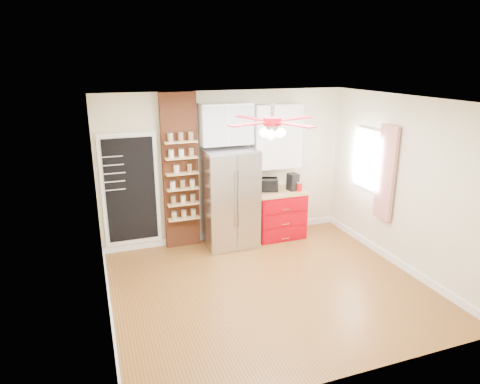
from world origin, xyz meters
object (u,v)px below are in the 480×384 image
object	(u,v)px
fridge	(230,198)
pantry_jar_oats	(176,169)
coffee_maker	(293,182)
canister_left	(299,187)
toaster_oven	(266,185)
ceiling_fan	(272,122)
red_cabinet	(279,214)

from	to	relation	value
fridge	pantry_jar_oats	size ratio (longest dim) A/B	13.14
coffee_maker	canister_left	bearing A→B (deg)	-55.11
toaster_oven	coffee_maker	distance (m)	0.49
toaster_oven	ceiling_fan	bearing A→B (deg)	-93.28
red_cabinet	ceiling_fan	distance (m)	2.75
coffee_maker	pantry_jar_oats	xyz separation A→B (m)	(-2.11, 0.17, 0.38)
ceiling_fan	fridge	bearing A→B (deg)	91.76
canister_left	pantry_jar_oats	xyz separation A→B (m)	(-2.20, 0.25, 0.46)
red_cabinet	toaster_oven	bearing A→B (deg)	159.22
canister_left	coffee_maker	bearing A→B (deg)	137.08
fridge	pantry_jar_oats	xyz separation A→B (m)	(-0.89, 0.16, 0.56)
fridge	canister_left	distance (m)	1.32
ceiling_fan	toaster_oven	size ratio (longest dim) A/B	3.44
red_cabinet	pantry_jar_oats	size ratio (longest dim) A/B	7.06
red_cabinet	ceiling_fan	world-z (taller)	ceiling_fan
red_cabinet	pantry_jar_oats	world-z (taller)	pantry_jar_oats
coffee_maker	red_cabinet	bearing A→B (deg)	156.02
ceiling_fan	red_cabinet	bearing A→B (deg)	61.29
red_cabinet	coffee_maker	bearing A→B (deg)	-11.79
toaster_oven	canister_left	bearing A→B (deg)	-3.31
ceiling_fan	pantry_jar_oats	size ratio (longest dim) A/B	10.51
fridge	coffee_maker	world-z (taller)	fridge
fridge	red_cabinet	bearing A→B (deg)	2.95
ceiling_fan	coffee_maker	size ratio (longest dim) A/B	4.48
fridge	canister_left	xyz separation A→B (m)	(1.31, -0.09, 0.10)
red_cabinet	coffee_maker	distance (m)	0.65
coffee_maker	pantry_jar_oats	bearing A→B (deg)	163.30
fridge	pantry_jar_oats	bearing A→B (deg)	169.52
fridge	coffee_maker	bearing A→B (deg)	-0.06
toaster_oven	canister_left	distance (m)	0.61
ceiling_fan	pantry_jar_oats	world-z (taller)	ceiling_fan
ceiling_fan	pantry_jar_oats	distance (m)	2.25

